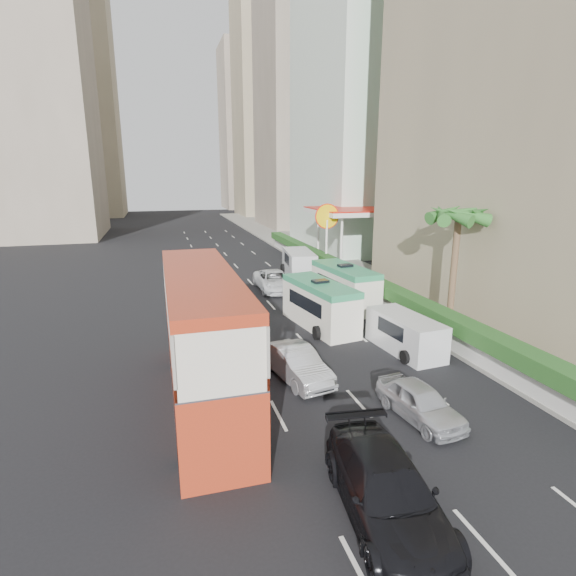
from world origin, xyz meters
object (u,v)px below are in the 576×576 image
object	(u,v)px
van_asset	(274,290)
minibus_far	(344,287)
double_decker_bus	(203,338)
car_black	(385,516)
palm_tree	(453,273)
shell_station	(349,238)
panel_van_far	(299,264)
panel_van_near	(405,334)
minibus_near	(320,305)
car_silver_lane_b	(418,418)
car_silver_lane_a	(296,379)

from	to	relation	value
van_asset	minibus_far	world-z (taller)	minibus_far
double_decker_bus	car_black	bearing A→B (deg)	-63.72
palm_tree	car_black	bearing A→B (deg)	-130.95
minibus_far	shell_station	distance (m)	13.88
panel_van_far	panel_van_near	bearing A→B (deg)	-83.21
double_decker_bus	car_black	xyz separation A→B (m)	(3.75, -7.59, -2.53)
car_black	panel_van_far	distance (m)	28.51
palm_tree	minibus_near	bearing A→B (deg)	155.84
panel_van_far	minibus_near	bearing A→B (deg)	-95.29
minibus_near	palm_tree	bearing A→B (deg)	-33.07
minibus_far	double_decker_bus	bearing A→B (deg)	-140.36
panel_van_near	shell_station	bearing A→B (deg)	68.66
double_decker_bus	minibus_near	distance (m)	10.11
car_silver_lane_b	panel_van_far	size ratio (longest dim) A/B	0.71
double_decker_bus	car_silver_lane_a	world-z (taller)	double_decker_bus
van_asset	minibus_far	xyz separation A→B (m)	(3.42, -5.43, 1.34)
double_decker_bus	car_silver_lane_a	size ratio (longest dim) A/B	2.55
double_decker_bus	car_silver_lane_b	xyz separation A→B (m)	(7.21, -3.59, -2.53)
minibus_near	palm_tree	world-z (taller)	palm_tree
minibus_far	panel_van_far	size ratio (longest dim) A/B	1.12
car_silver_lane_a	car_black	world-z (taller)	car_black
palm_tree	shell_station	xyz separation A→B (m)	(2.20, 19.00, -0.63)
van_asset	shell_station	bearing A→B (deg)	38.49
car_black	minibus_far	size ratio (longest dim) A/B	0.90
minibus_near	minibus_far	distance (m)	4.62
minibus_near	panel_van_near	size ratio (longest dim) A/B	1.32
minibus_far	panel_van_near	xyz separation A→B (m)	(-0.21, -8.15, -0.45)
minibus_near	double_decker_bus	bearing A→B (deg)	-145.14
minibus_near	van_asset	bearing A→B (deg)	83.68
car_black	palm_tree	xyz separation A→B (m)	(10.05, 11.59, 3.38)
panel_van_far	shell_station	bearing A→B (deg)	33.02
car_black	minibus_near	xyz separation A→B (m)	(3.50, 14.53, 1.31)
palm_tree	shell_station	bearing A→B (deg)	83.40
car_black	panel_van_near	world-z (taller)	panel_van_near
minibus_far	minibus_near	bearing A→B (deg)	-136.61
panel_van_near	palm_tree	xyz separation A→B (m)	(3.75, 1.71, 2.49)
minibus_near	panel_van_near	distance (m)	5.45
panel_van_far	car_silver_lane_a	bearing A→B (deg)	-100.63
minibus_far	van_asset	bearing A→B (deg)	116.34
shell_station	car_black	bearing A→B (deg)	-111.83
double_decker_bus	palm_tree	xyz separation A→B (m)	(13.80, 4.00, 0.85)
van_asset	panel_van_near	size ratio (longest dim) A/B	1.18
van_asset	shell_station	distance (m)	11.93
car_silver_lane_b	panel_van_far	world-z (taller)	panel_van_far
car_silver_lane_a	panel_van_far	world-z (taller)	panel_van_far
car_silver_lane_b	shell_station	size ratio (longest dim) A/B	0.48
car_black	shell_station	world-z (taller)	shell_station
car_silver_lane_a	panel_van_far	size ratio (longest dim) A/B	0.80
panel_van_near	panel_van_far	size ratio (longest dim) A/B	0.83
van_asset	panel_van_far	xyz separation A→B (m)	(3.32, 4.30, 1.08)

